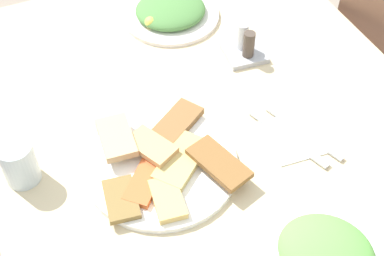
{
  "coord_description": "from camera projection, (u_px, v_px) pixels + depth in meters",
  "views": [
    {
      "loc": [
        0.68,
        -0.34,
        1.55
      ],
      "look_at": [
        0.03,
        -0.06,
        0.76
      ],
      "focal_mm": 51.15,
      "sensor_mm": 36.0,
      "label": 1
    }
  ],
  "objects": [
    {
      "name": "dining_table",
      "position": [
        210.0,
        144.0,
        1.18
      ],
      "size": [
        1.13,
        0.9,
        0.73
      ],
      "color": "beige",
      "rests_on": "ground_plane"
    },
    {
      "name": "spoon",
      "position": [
        304.0,
        132.0,
        1.09
      ],
      "size": [
        0.18,
        0.08,
        0.0
      ],
      "primitive_type": "cube",
      "rotation": [
        0.0,
        0.0,
        0.35
      ],
      "color": "silver",
      "rests_on": "paper_napkin"
    },
    {
      "name": "drinking_glass",
      "position": [
        19.0,
        163.0,
        0.99
      ],
      "size": [
        0.06,
        0.06,
        0.09
      ],
      "primitive_type": "cylinder",
      "color": "silver",
      "rests_on": "dining_table"
    },
    {
      "name": "salad_plate_rice",
      "position": [
        170.0,
        12.0,
        1.34
      ],
      "size": [
        0.24,
        0.24,
        0.04
      ],
      "color": "white",
      "rests_on": "dining_table"
    },
    {
      "name": "paper_napkin",
      "position": [
        296.0,
        136.0,
        1.09
      ],
      "size": [
        0.13,
        0.13,
        0.0
      ],
      "primitive_type": "cube",
      "rotation": [
        0.0,
        0.0,
        -0.08
      ],
      "color": "white",
      "rests_on": "dining_table"
    },
    {
      "name": "pide_platter",
      "position": [
        162.0,
        163.0,
        1.03
      ],
      "size": [
        0.29,
        0.29,
        0.04
      ],
      "color": "white",
      "rests_on": "dining_table"
    },
    {
      "name": "salad_plate_greens",
      "position": [
        326.0,
        254.0,
        0.89
      ],
      "size": [
        0.23,
        0.23,
        0.06
      ],
      "color": "white",
      "rests_on": "dining_table"
    },
    {
      "name": "condiment_caddy",
      "position": [
        245.0,
        47.0,
        1.24
      ],
      "size": [
        0.1,
        0.1,
        0.08
      ],
      "color": "#B2B2B7",
      "rests_on": "dining_table"
    },
    {
      "name": "fork",
      "position": [
        288.0,
        138.0,
        1.08
      ],
      "size": [
        0.19,
        0.08,
        0.0
      ],
      "primitive_type": "cube",
      "rotation": [
        0.0,
        0.0,
        0.34
      ],
      "color": "silver",
      "rests_on": "paper_napkin"
    }
  ]
}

